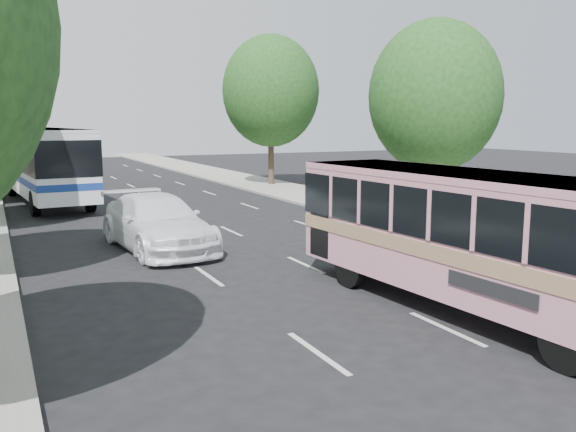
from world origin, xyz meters
TOP-DOWN VIEW (x-y plane):
  - ground at (0.00, 0.00)m, footprint 120.00×120.00m
  - sidewalk_right at (8.50, 20.00)m, footprint 4.00×90.00m
  - tree_right_near at (8.78, 7.94)m, footprint 5.10×5.10m
  - tree_right_far at (9.08, 23.94)m, footprint 6.00×6.00m
  - pink_bus at (2.15, -1.29)m, footprint 3.05×9.54m
  - pink_taxi at (-2.00, 9.32)m, footprint 1.69×4.02m
  - white_pickup at (-2.25, 8.00)m, footprint 2.90×6.14m
  - tour_coach_front at (-4.50, 21.52)m, footprint 3.68×12.54m
  - tour_coach_rear at (-5.73, 33.54)m, footprint 3.96×11.74m
  - taxi_roof_sign at (-2.00, 9.32)m, footprint 0.55×0.19m

SIDE VIEW (x-z plane):
  - ground at x=0.00m, z-range 0.00..0.00m
  - sidewalk_right at x=8.50m, z-range 0.00..0.12m
  - pink_taxi at x=-2.00m, z-range 0.00..1.36m
  - white_pickup at x=-2.25m, z-range 0.00..1.73m
  - taxi_roof_sign at x=-2.00m, z-range 1.36..1.54m
  - pink_bus at x=2.15m, z-range 0.37..3.36m
  - tour_coach_rear at x=-5.73m, z-range 0.35..3.80m
  - tour_coach_front at x=-4.50m, z-range 0.38..4.08m
  - tree_right_near at x=8.78m, z-range 1.23..9.18m
  - tree_right_far at x=9.08m, z-range 1.45..10.80m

